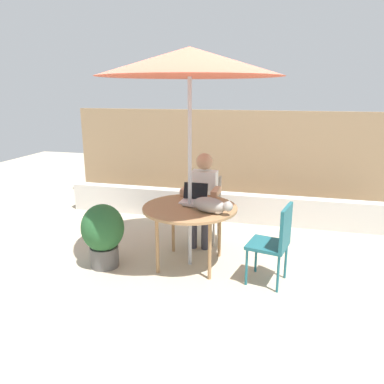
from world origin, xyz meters
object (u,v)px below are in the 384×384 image
at_px(patio_table, 190,211).
at_px(potted_plant_near_fence, 103,233).
at_px(patio_umbrella, 190,62).
at_px(chair_occupied, 206,202).
at_px(chair_empty, 276,238).
at_px(cat, 211,205).
at_px(laptop, 194,196).
at_px(person_seated, 203,194).

relative_size(patio_table, potted_plant_near_fence, 1.44).
distance_m(patio_umbrella, chair_occupied, 1.99).
distance_m(chair_occupied, potted_plant_near_fence, 1.52).
xyz_separation_m(patio_umbrella, chair_empty, (1.00, -0.22, -1.80)).
height_order(patio_umbrella, cat, patio_umbrella).
relative_size(chair_occupied, laptop, 2.90).
bearing_deg(patio_umbrella, laptop, 91.44).
distance_m(patio_umbrella, person_seated, 1.77).
height_order(patio_table, chair_occupied, chair_occupied).
xyz_separation_m(patio_table, chair_empty, (1.00, -0.22, -0.15)).
bearing_deg(chair_occupied, cat, -74.45).
bearing_deg(cat, chair_occupied, 105.55).
xyz_separation_m(patio_table, patio_umbrella, (0.00, 0.00, 1.64)).
bearing_deg(laptop, patio_umbrella, -88.56).
xyz_separation_m(patio_table, cat, (0.28, -0.15, 0.14)).
xyz_separation_m(laptop, cat, (0.29, -0.38, 0.02)).
relative_size(laptop, cat, 0.49).
relative_size(patio_table, laptop, 3.59).
height_order(chair_occupied, potted_plant_near_fence, chair_occupied).
bearing_deg(patio_umbrella, cat, -28.12).
relative_size(patio_table, chair_occupied, 1.24).
bearing_deg(potted_plant_near_fence, patio_umbrella, 16.96).
height_order(person_seated, cat, person_seated).
bearing_deg(chair_occupied, person_seated, -90.00).
bearing_deg(patio_table, potted_plant_near_fence, -163.04).
height_order(patio_umbrella, potted_plant_near_fence, patio_umbrella).
relative_size(chair_empty, cat, 1.43).
distance_m(person_seated, laptop, 0.49).
relative_size(patio_umbrella, laptop, 8.05).
relative_size(patio_umbrella, potted_plant_near_fence, 3.23).
height_order(patio_umbrella, chair_empty, patio_umbrella).
bearing_deg(potted_plant_near_fence, cat, 6.63).
bearing_deg(potted_plant_near_fence, person_seated, 45.87).
xyz_separation_m(chair_empty, potted_plant_near_fence, (-1.97, -0.08, -0.10)).
distance_m(patio_umbrella, chair_empty, 2.07).
xyz_separation_m(cat, potted_plant_near_fence, (-1.26, -0.15, -0.39)).
bearing_deg(patio_umbrella, chair_occupied, 90.00).
height_order(patio_table, laptop, laptop).
height_order(chair_occupied, person_seated, person_seated).
xyz_separation_m(chair_occupied, cat, (0.28, -1.02, 0.29)).
bearing_deg(laptop, potted_plant_near_fence, -151.44).
bearing_deg(patio_umbrella, patio_table, 0.00).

